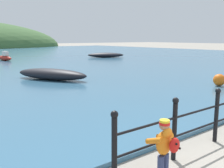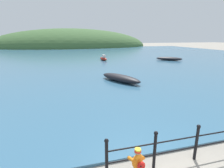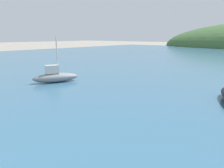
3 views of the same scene
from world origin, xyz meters
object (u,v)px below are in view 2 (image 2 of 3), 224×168
(boat_red_dinghy, at_px, (103,58))
(boat_green_fishing, at_px, (120,78))
(child_in_coat, at_px, (138,163))
(boat_far_right, at_px, (169,59))

(boat_red_dinghy, height_order, boat_green_fishing, boat_red_dinghy)
(child_in_coat, xyz_separation_m, boat_far_right, (14.55, 21.16, -0.24))
(child_in_coat, height_order, boat_green_fishing, child_in_coat)
(boat_far_right, bearing_deg, child_in_coat, -124.51)
(child_in_coat, bearing_deg, boat_red_dinghy, 79.62)
(child_in_coat, bearing_deg, boat_far_right, 55.49)
(boat_far_right, distance_m, boat_green_fishing, 16.11)
(boat_red_dinghy, bearing_deg, boat_green_fishing, -96.56)
(child_in_coat, xyz_separation_m, boat_red_dinghy, (4.38, 23.91, -0.21))
(child_in_coat, bearing_deg, boat_green_fishing, 74.57)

